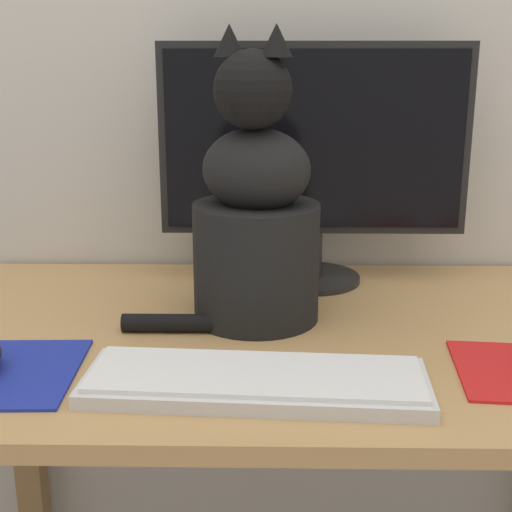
% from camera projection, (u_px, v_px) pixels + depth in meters
% --- Properties ---
extents(desk, '(1.12, 0.64, 0.73)m').
position_uv_depth(desk, '(297.00, 400.00, 1.07)').
color(desk, tan).
rests_on(desk, ground_plane).
extents(monitor, '(0.52, 0.17, 0.40)m').
position_uv_depth(monitor, '(314.00, 154.00, 1.19)').
color(monitor, black).
rests_on(monitor, desk).
extents(keyboard, '(0.42, 0.16, 0.02)m').
position_uv_depth(keyboard, '(256.00, 381.00, 0.85)').
color(keyboard, silver).
rests_on(keyboard, desk).
extents(cat, '(0.31, 0.24, 0.42)m').
position_uv_depth(cat, '(255.00, 216.00, 1.03)').
color(cat, black).
rests_on(cat, desk).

